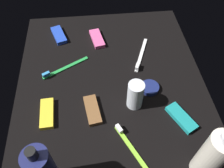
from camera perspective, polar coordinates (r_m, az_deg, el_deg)
The scene contains 12 objects.
ground_plane at distance 78.35cm, azimuth -0.00°, elevation -1.62°, with size 84.00×64.00×1.20cm, color black.
bodywash_bottle at distance 61.84cm, azimuth 23.43°, elevation -15.93°, with size 6.12×6.12×19.53cm.
deodorant_stick at distance 70.86cm, azimuth 5.76°, elevation -2.71°, with size 4.95×4.95×9.84cm, color silver.
toothbrush_green at distance 84.97cm, azimuth -11.96°, elevation 3.81°, with size 9.70×16.36×2.10cm.
toothbrush_white at distance 88.14cm, azimuth 7.08°, elevation 6.91°, with size 17.15×7.82×2.10cm.
toothbrush_lime at distance 67.23cm, azimuth 4.81°, elevation -15.29°, with size 16.67×9.05×2.10cm.
snack_bar_pink at distance 94.53cm, azimuth -3.70°, elevation 11.08°, with size 10.40×4.00×1.50cm, color #E55999.
snack_bar_brown at distance 72.70cm, azimuth -4.84°, elevation -6.40°, with size 10.40×4.00×1.50cm, color brown.
snack_bar_teal at distance 74.12cm, azimuth 16.68°, elevation -7.94°, with size 10.40×4.00×1.50cm, color teal.
snack_bar_yellow at distance 74.54cm, azimuth -15.69°, elevation -6.99°, with size 10.40×4.00×1.50cm, color yellow.
snack_bar_blue at distance 98.39cm, azimuth -12.95°, elevation 11.65°, with size 10.40×4.00×1.50cm, color blue.
cream_tin_left at distance 78.39cm, azimuth 9.26°, elevation -0.91°, with size 6.16×6.16×1.52cm, color navy.
Camera 1 is at (-46.33, 4.68, 62.41)cm, focal length 37.15 mm.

